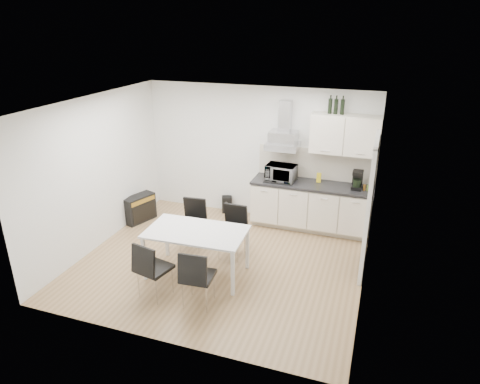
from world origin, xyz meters
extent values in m
plane|color=#A48359|center=(0.00, 0.00, 0.00)|extent=(4.50, 4.50, 0.00)
cube|color=white|center=(0.00, 2.00, 1.30)|extent=(4.50, 0.10, 2.60)
cube|color=white|center=(0.00, -2.00, 1.30)|extent=(4.50, 0.10, 2.60)
cube|color=white|center=(-2.25, 0.00, 1.30)|extent=(0.10, 4.00, 2.60)
cube|color=white|center=(2.25, 0.00, 1.30)|extent=(0.10, 4.00, 2.60)
plane|color=white|center=(0.00, 0.00, 2.60)|extent=(4.50, 4.50, 0.00)
cube|color=white|center=(2.21, 0.55, 1.05)|extent=(0.08, 1.04, 2.10)
cube|color=beige|center=(1.15, 1.74, 0.05)|extent=(2.16, 0.52, 0.10)
cube|color=beige|center=(1.15, 1.70, 0.48)|extent=(2.20, 0.60, 0.76)
cube|color=#262629|center=(1.15, 1.69, 0.90)|extent=(2.22, 0.64, 0.04)
cube|color=beige|center=(1.15, 1.99, 1.21)|extent=(2.20, 0.02, 0.58)
cube|color=beige|center=(1.65, 1.82, 1.85)|extent=(1.20, 0.35, 0.70)
cube|color=silver|center=(0.55, 1.78, 1.65)|extent=(0.60, 0.46, 0.30)
cube|color=silver|center=(0.55, 1.89, 2.10)|extent=(0.22, 0.20, 0.55)
imported|color=silver|center=(0.56, 1.68, 1.10)|extent=(0.56, 0.34, 0.37)
cube|color=yellow|center=(1.25, 1.80, 1.01)|extent=(0.08, 0.04, 0.18)
cylinder|color=brown|center=(2.08, 1.65, 0.98)|extent=(0.04, 0.04, 0.11)
cylinder|color=#4C6626|center=(2.14, 1.65, 0.98)|extent=(0.04, 0.04, 0.11)
cylinder|color=black|center=(1.35, 1.82, 2.36)|extent=(0.07, 0.07, 0.32)
cylinder|color=black|center=(1.45, 1.82, 2.36)|extent=(0.07, 0.07, 0.32)
cylinder|color=black|center=(1.56, 1.82, 2.36)|extent=(0.07, 0.07, 0.32)
cube|color=white|center=(-0.22, -0.45, 0.73)|extent=(1.54, 0.92, 0.03)
cube|color=white|center=(-0.91, -0.85, 0.36)|extent=(0.05, 0.05, 0.72)
cube|color=white|center=(0.49, -0.80, 0.36)|extent=(0.05, 0.05, 0.72)
cube|color=white|center=(-0.94, -0.09, 0.36)|extent=(0.05, 0.05, 0.72)
cube|color=white|center=(0.46, -0.04, 0.36)|extent=(0.05, 0.05, 0.72)
cube|color=black|center=(-2.10, 0.94, 0.27)|extent=(0.46, 0.69, 0.53)
cube|color=gold|center=(-1.96, 0.94, 0.46)|extent=(0.20, 0.55, 0.09)
cube|color=black|center=(-0.61, 1.90, 0.17)|extent=(0.26, 0.24, 0.34)
camera|label=1|loc=(2.28, -5.70, 3.71)|focal=32.00mm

